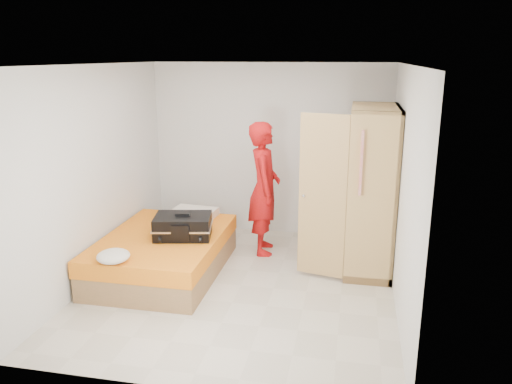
% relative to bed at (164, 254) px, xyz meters
% --- Properties ---
extents(room, '(4.00, 4.02, 2.60)m').
position_rel_bed_xyz_m(room, '(1.05, -0.19, 1.05)').
color(room, beige).
rests_on(room, ground).
extents(bed, '(1.42, 2.02, 0.50)m').
position_rel_bed_xyz_m(bed, '(0.00, 0.00, 0.00)').
color(bed, '#9F7148').
rests_on(bed, ground).
extents(wardrobe, '(1.16, 1.20, 2.10)m').
position_rel_bed_xyz_m(wardrobe, '(2.50, 0.67, 0.75)').
color(wardrobe, '#E0B86D').
rests_on(wardrobe, ground).
extents(person, '(0.56, 0.74, 1.84)m').
position_rel_bed_xyz_m(person, '(1.12, 0.96, 0.67)').
color(person, red).
rests_on(person, ground).
extents(suitcase, '(0.80, 0.65, 0.30)m').
position_rel_bed_xyz_m(suitcase, '(0.27, 0.01, 0.38)').
color(suitcase, black).
rests_on(suitcase, bed).
extents(round_cushion, '(0.36, 0.36, 0.14)m').
position_rel_bed_xyz_m(round_cushion, '(-0.22, -0.90, 0.32)').
color(round_cushion, white).
rests_on(round_cushion, bed).
extents(pillow, '(0.63, 0.37, 0.11)m').
position_rel_bed_xyz_m(pillow, '(0.15, 0.85, 0.30)').
color(pillow, white).
rests_on(pillow, bed).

